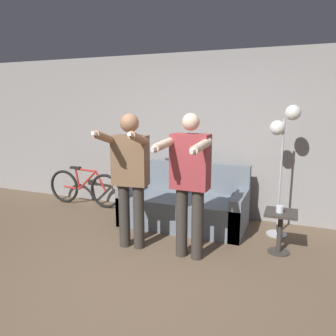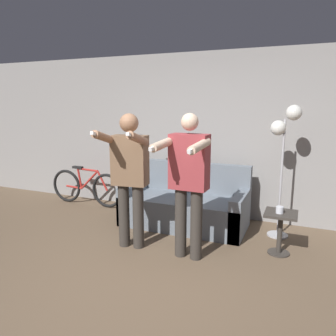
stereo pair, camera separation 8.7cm
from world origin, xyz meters
The scene contains 10 objects.
ground_plane centered at (0.00, 0.00, 0.00)m, with size 16.00×16.00×0.00m, color brown.
wall_back centered at (0.00, 2.47, 1.30)m, with size 10.00×0.05×2.60m.
couch centered at (-0.12, 1.85, 0.29)m, with size 1.83×0.85×0.91m.
person_left centered at (-0.48, 0.83, 0.99)m, with size 0.56×0.70×1.69m.
person_right centered at (0.28, 0.83, 0.98)m, with size 0.52×0.68×1.71m.
cat centered at (-0.24, 2.16, 0.98)m, with size 0.54×0.12×0.17m.
floor_lamp centered at (1.23, 1.94, 1.40)m, with size 0.38×0.28×1.79m.
side_table centered at (1.28, 1.36, 0.37)m, with size 0.38×0.38×0.52m.
cup centered at (1.26, 1.34, 0.57)m, with size 0.09×0.09×0.08m.
bicycle centered at (-2.11, 2.10, 0.32)m, with size 1.49×0.07×0.70m.
Camera 1 is at (1.40, -2.64, 1.81)m, focal length 35.00 mm.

